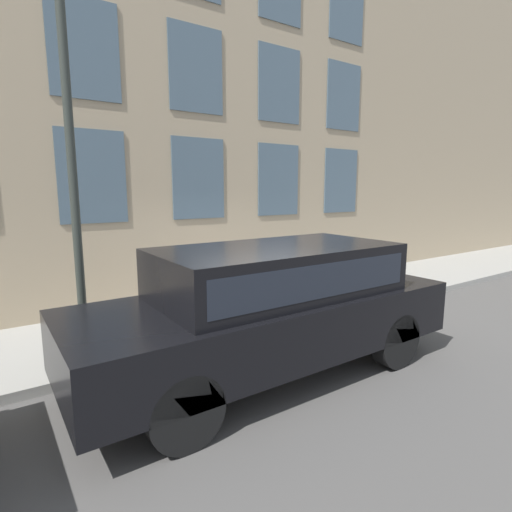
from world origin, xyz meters
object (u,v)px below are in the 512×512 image
Objects in this scene: person at (272,273)px; fire_hydrant at (239,308)px; parked_truck_black_near at (273,301)px; street_lamp at (66,82)px.

fire_hydrant is at bearing -62.39° from person.
person is 0.28× the size of parked_truck_black_near.
parked_truck_black_near is at bearing -129.88° from street_lamp.
person reaches higher than fire_hydrant.
parked_truck_black_near reaches higher than fire_hydrant.
street_lamp is at bearing 84.80° from fire_hydrant.
person is at bearing -36.63° from parked_truck_black_near.
street_lamp is (1.75, 2.09, 2.88)m from parked_truck_black_near.
parked_truck_black_near is 3.97m from street_lamp.
person is at bearing -84.83° from fire_hydrant.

